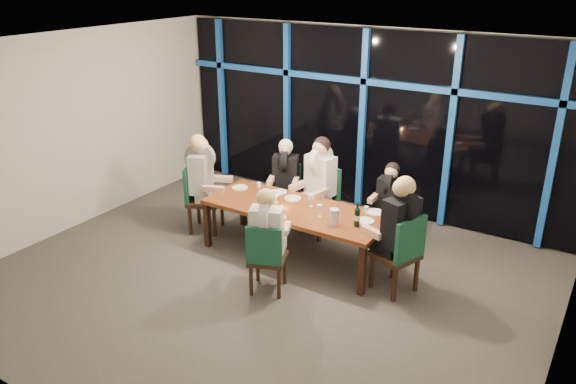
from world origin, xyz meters
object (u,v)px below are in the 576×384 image
at_px(chair_end_right, 402,251).
at_px(diner_end_right, 399,217).
at_px(diner_near_mid, 267,225).
at_px(wine_bottle, 357,217).
at_px(water_pitcher, 334,217).
at_px(chair_far_right, 390,213).
at_px(diner_far_left, 285,170).
at_px(diner_far_right, 390,193).
at_px(chair_near_mid, 266,255).
at_px(chair_far_left, 286,190).
at_px(chair_far_mid, 322,197).
at_px(diner_far_mid, 319,173).
at_px(diner_end_left, 203,170).
at_px(dining_table, 296,212).
at_px(chair_end_left, 199,195).

distance_m(chair_end_right, diner_end_right, 0.43).
xyz_separation_m(chair_end_right, diner_near_mid, (-1.44, -0.82, 0.32)).
height_order(wine_bottle, water_pitcher, wine_bottle).
relative_size(chair_far_right, water_pitcher, 3.94).
xyz_separation_m(diner_far_left, diner_far_right, (1.69, 0.13, -0.06)).
distance_m(diner_far_right, wine_bottle, 1.08).
distance_m(diner_end_right, diner_near_mid, 1.61).
relative_size(chair_end_right, chair_near_mid, 1.11).
height_order(chair_far_left, chair_far_mid, chair_far_mid).
bearing_deg(chair_end_right, water_pitcher, -63.78).
relative_size(chair_near_mid, diner_far_left, 1.05).
bearing_deg(diner_far_left, diner_far_mid, -27.98).
distance_m(chair_end_right, wine_bottle, 0.70).
xyz_separation_m(chair_far_left, diner_far_right, (1.72, 0.05, 0.31)).
bearing_deg(chair_far_left, chair_end_right, -46.97).
bearing_deg(diner_end_left, water_pitcher, -115.81).
xyz_separation_m(chair_near_mid, diner_far_right, (0.77, 2.02, 0.30)).
relative_size(dining_table, diner_far_left, 2.83).
bearing_deg(chair_far_left, diner_far_mid, -34.01).
relative_size(chair_end_left, diner_end_left, 1.03).
height_order(dining_table, chair_far_left, chair_far_left).
relative_size(dining_table, diner_end_left, 2.53).
distance_m(chair_end_left, diner_far_right, 2.89).
relative_size(chair_near_mid, diner_far_mid, 0.94).
height_order(chair_far_mid, diner_far_right, diner_far_right).
xyz_separation_m(dining_table, chair_far_right, (0.98, 1.06, -0.19)).
bearing_deg(chair_far_left, chair_far_mid, -26.47).
distance_m(chair_far_right, water_pitcher, 1.36).
distance_m(dining_table, diner_far_mid, 0.86).
bearing_deg(diner_end_right, diner_end_left, -70.14).
relative_size(diner_end_left, water_pitcher, 4.63).
height_order(chair_far_mid, water_pitcher, chair_far_mid).
bearing_deg(dining_table, water_pitcher, -17.14).
bearing_deg(chair_near_mid, diner_end_right, -166.03).
xyz_separation_m(chair_near_mid, diner_end_right, (1.33, 0.93, 0.48)).
relative_size(dining_table, wine_bottle, 7.77).
relative_size(diner_far_left, diner_end_left, 0.89).
bearing_deg(diner_far_mid, chair_near_mid, -69.65).
bearing_deg(dining_table, diner_end_right, -4.05).
height_order(chair_far_right, chair_near_mid, chair_near_mid).
bearing_deg(diner_far_mid, chair_far_left, 179.98).
height_order(diner_far_mid, diner_end_right, diner_end_right).
bearing_deg(chair_end_right, chair_far_mid, -99.97).
bearing_deg(chair_far_mid, chair_end_left, -138.65).
bearing_deg(chair_far_right, diner_end_left, -160.35).
distance_m(chair_far_left, diner_near_mid, 2.14).
xyz_separation_m(chair_far_right, water_pitcher, (-0.26, -1.28, 0.37)).
relative_size(chair_far_left, diner_near_mid, 1.01).
height_order(chair_near_mid, diner_end_left, diner_end_left).
relative_size(chair_near_mid, water_pitcher, 4.33).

